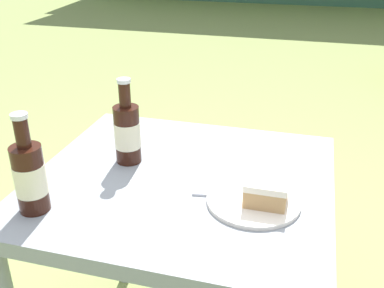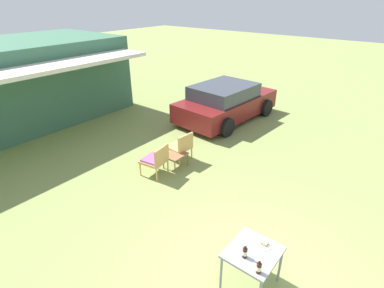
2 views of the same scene
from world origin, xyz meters
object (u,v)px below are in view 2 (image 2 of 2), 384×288
object	(u,v)px
garden_side_table	(176,156)
patio_table	(253,255)
wicker_chair_plain	(181,146)
cola_bottle_near	(245,252)
parked_car	(226,102)
cola_bottle_far	(259,268)
wicker_chair_cushioned	(156,159)
cake_on_plate	(264,244)

from	to	relation	value
garden_side_table	patio_table	bearing A→B (deg)	-121.13
wicker_chair_plain	cola_bottle_near	xyz separation A→B (m)	(-2.49, -3.31, 0.35)
garden_side_table	cola_bottle_near	distance (m)	3.87
parked_car	cola_bottle_far	size ratio (longest dim) A/B	16.92
wicker_chair_cushioned	garden_side_table	size ratio (longest dim) A/B	1.46
cake_on_plate	cola_bottle_near	world-z (taller)	cola_bottle_near
cola_bottle_far	patio_table	bearing A→B (deg)	38.81
parked_car	patio_table	xyz separation A→B (m)	(-5.62, -4.09, 0.01)
patio_table	cola_bottle_near	xyz separation A→B (m)	(-0.17, 0.05, 0.17)
wicker_chair_plain	garden_side_table	distance (m)	0.39
wicker_chair_cushioned	cake_on_plate	xyz separation A→B (m)	(-1.17, -3.45, 0.29)
cola_bottle_near	cola_bottle_far	bearing A→B (deg)	-112.66
garden_side_table	cola_bottle_far	world-z (taller)	cola_bottle_far
wicker_chair_plain	garden_side_table	world-z (taller)	wicker_chair_plain
cola_bottle_far	parked_car	bearing A→B (deg)	36.14
cola_bottle_far	cake_on_plate	bearing A→B (deg)	17.87
wicker_chair_plain	cola_bottle_near	distance (m)	4.16
wicker_chair_plain	cola_bottle_far	world-z (taller)	cola_bottle_far
cake_on_plate	cola_bottle_near	distance (m)	0.40
wicker_chair_plain	cola_bottle_far	distance (m)	4.45
parked_car	cake_on_plate	xyz separation A→B (m)	(-5.41, -4.16, 0.11)
garden_side_table	cola_bottle_far	size ratio (longest dim) A/B	2.34
cola_bottle_near	wicker_chair_plain	bearing A→B (deg)	53.05
parked_car	cola_bottle_near	world-z (taller)	parked_car
wicker_chair_cushioned	wicker_chair_plain	size ratio (longest dim) A/B	1.00
parked_car	cake_on_plate	size ratio (longest dim) A/B	18.12
wicker_chair_cushioned	cake_on_plate	world-z (taller)	wicker_chair_cushioned
cola_bottle_far	wicker_chair_cushioned	bearing A→B (deg)	65.22
garden_side_table	cola_bottle_near	bearing A→B (deg)	-123.67
patio_table	cola_bottle_near	bearing A→B (deg)	163.44
parked_car	cake_on_plate	bearing A→B (deg)	-138.41
garden_side_table	cola_bottle_near	world-z (taller)	cola_bottle_near
garden_side_table	parked_car	bearing A→B (deg)	12.89
patio_table	cake_on_plate	bearing A→B (deg)	-18.09
cake_on_plate	cola_bottle_far	bearing A→B (deg)	-162.13
wicker_chair_plain	garden_side_table	xyz separation A→B (m)	(-0.36, -0.11, -0.11)
wicker_chair_plain	patio_table	world-z (taller)	wicker_chair_plain
cake_on_plate	patio_table	bearing A→B (deg)	161.91
wicker_chair_cushioned	patio_table	distance (m)	3.66
cola_bottle_near	patio_table	bearing A→B (deg)	-16.56
patio_table	cake_on_plate	distance (m)	0.24
cola_bottle_far	wicker_chair_plain	bearing A→B (deg)	54.01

